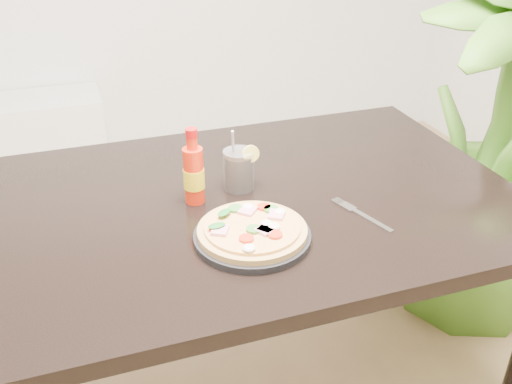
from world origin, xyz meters
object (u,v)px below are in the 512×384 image
object	(u,v)px
hot_sauce_bottle	(194,174)
cola_cup	(239,170)
plate	(252,237)
houseplant	(493,147)
fork	(360,214)
dining_table	(241,226)
pizza	(253,229)

from	to	relation	value
hot_sauce_bottle	cola_cup	xyz separation A→B (m)	(0.12, 0.03, -0.03)
plate	houseplant	distance (m)	1.10
hot_sauce_bottle	houseplant	world-z (taller)	houseplant
cola_cup	fork	distance (m)	0.32
hot_sauce_bottle	houseplant	distance (m)	1.13
plate	hot_sauce_bottle	distance (m)	0.23
dining_table	fork	distance (m)	0.31
fork	pizza	bearing A→B (deg)	165.39
dining_table	hot_sauce_bottle	xyz separation A→B (m)	(-0.11, 0.02, 0.16)
dining_table	cola_cup	bearing A→B (deg)	76.60
fork	houseplant	bearing A→B (deg)	10.50
fork	dining_table	bearing A→B (deg)	127.05
pizza	fork	xyz separation A→B (m)	(0.28, 0.02, -0.02)
dining_table	houseplant	bearing A→B (deg)	13.51
hot_sauce_bottle	cola_cup	bearing A→B (deg)	14.83
pizza	cola_cup	distance (m)	0.24
hot_sauce_bottle	fork	world-z (taller)	hot_sauce_bottle
pizza	hot_sauce_bottle	xyz separation A→B (m)	(-0.08, 0.21, 0.05)
fork	houseplant	world-z (taller)	houseplant
cola_cup	dining_table	bearing A→B (deg)	-103.40
plate	pizza	distance (m)	0.02
houseplant	pizza	bearing A→B (deg)	-157.32
plate	pizza	world-z (taller)	pizza
cola_cup	fork	size ratio (longest dim) A/B	0.94
pizza	houseplant	bearing A→B (deg)	22.68
cola_cup	houseplant	bearing A→B (deg)	10.68
fork	houseplant	distance (m)	0.85
hot_sauce_bottle	houseplant	bearing A→B (deg)	11.16
plate	cola_cup	size ratio (longest dim) A/B	1.50
hot_sauce_bottle	plate	bearing A→B (deg)	-68.98
cola_cup	houseplant	distance (m)	1.00
plate	pizza	bearing A→B (deg)	34.86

